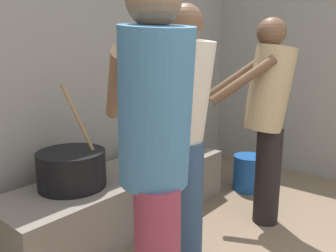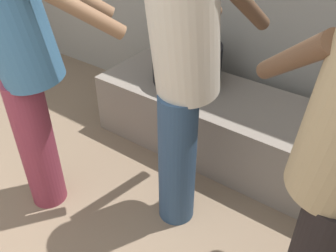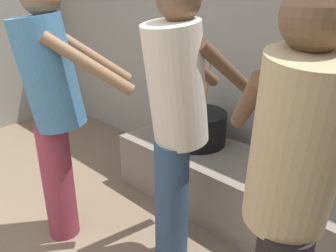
{
  "view_description": "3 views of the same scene",
  "coord_description": "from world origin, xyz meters",
  "px_view_note": "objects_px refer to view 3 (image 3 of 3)",
  "views": [
    {
      "loc": [
        -1.25,
        0.2,
        1.33
      ],
      "look_at": [
        0.49,
        1.64,
        0.86
      ],
      "focal_mm": 35.54,
      "sensor_mm": 36.0,
      "label": 1
    },
    {
      "loc": [
        1.23,
        0.2,
        1.68
      ],
      "look_at": [
        0.38,
        1.39,
        0.62
      ],
      "focal_mm": 39.54,
      "sensor_mm": 36.0,
      "label": 2
    },
    {
      "loc": [
        1.58,
        0.2,
        1.57
      ],
      "look_at": [
        0.26,
        1.54,
        0.81
      ],
      "focal_mm": 36.14,
      "sensor_mm": 36.0,
      "label": 3
    }
  ],
  "objects_px": {
    "cooking_pot_main": "(196,127)",
    "cook_in_cream_shirt": "(177,116)",
    "cook_in_tan_shirt": "(290,190)",
    "cook_in_blue_shirt": "(53,102)"
  },
  "relations": [
    {
      "from": "cooking_pot_main",
      "to": "cook_in_blue_shirt",
      "type": "bearing_deg",
      "value": -104.75
    },
    {
      "from": "cook_in_cream_shirt",
      "to": "cook_in_tan_shirt",
      "type": "xyz_separation_m",
      "value": [
        0.75,
        -0.23,
        -0.02
      ]
    },
    {
      "from": "cooking_pot_main",
      "to": "cook_in_cream_shirt",
      "type": "relative_size",
      "value": 0.43
    },
    {
      "from": "cooking_pot_main",
      "to": "cook_in_cream_shirt",
      "type": "xyz_separation_m",
      "value": [
        0.41,
        -0.67,
        0.38
      ]
    },
    {
      "from": "cook_in_tan_shirt",
      "to": "cooking_pot_main",
      "type": "bearing_deg",
      "value": 142.36
    },
    {
      "from": "cooking_pot_main",
      "to": "cook_in_cream_shirt",
      "type": "bearing_deg",
      "value": -58.64
    },
    {
      "from": "cooking_pot_main",
      "to": "cook_in_cream_shirt",
      "type": "distance_m",
      "value": 0.87
    },
    {
      "from": "cook_in_tan_shirt",
      "to": "cook_in_cream_shirt",
      "type": "bearing_deg",
      "value": 163.32
    },
    {
      "from": "cook_in_blue_shirt",
      "to": "cook_in_tan_shirt",
      "type": "relative_size",
      "value": 1.03
    },
    {
      "from": "cook_in_cream_shirt",
      "to": "cook_in_tan_shirt",
      "type": "height_order",
      "value": "cook_in_cream_shirt"
    }
  ]
}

